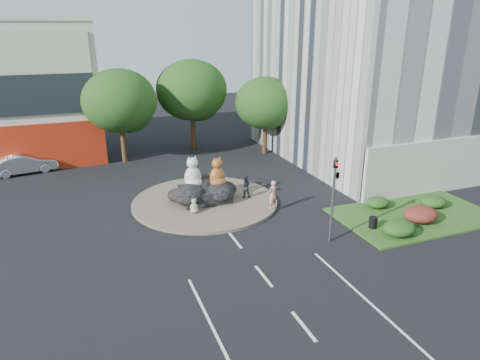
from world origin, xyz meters
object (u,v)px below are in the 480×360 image
(kitten_calico, at_px, (194,205))
(parked_car, at_px, (25,164))
(kitten_white, at_px, (229,196))
(cat_tabby, at_px, (217,172))
(cat_white, at_px, (193,172))
(pedestrian_pink, at_px, (273,195))
(pedestrian_dark, at_px, (245,187))
(litter_bin, at_px, (373,222))

(kitten_calico, relative_size, parked_car, 0.20)
(kitten_white, bearing_deg, kitten_calico, 154.85)
(kitten_calico, bearing_deg, cat_tabby, 48.51)
(parked_car, bearing_deg, kitten_calico, -150.87)
(kitten_white, distance_m, parked_car, 18.49)
(cat_white, xyz_separation_m, kitten_white, (2.18, -1.27, -1.60))
(cat_tabby, bearing_deg, kitten_white, -73.74)
(pedestrian_pink, bearing_deg, kitten_calico, -33.08)
(pedestrian_pink, height_order, parked_car, pedestrian_pink)
(pedestrian_dark, bearing_deg, parked_car, -27.76)
(cat_white, height_order, pedestrian_dark, cat_white)
(cat_white, relative_size, pedestrian_dark, 1.41)
(pedestrian_pink, xyz_separation_m, parked_car, (-15.92, 14.61, -0.34))
(cat_white, distance_m, kitten_white, 2.98)
(kitten_white, bearing_deg, cat_tabby, 80.23)
(kitten_calico, relative_size, litter_bin, 1.46)
(cat_tabby, distance_m, parked_car, 17.57)
(kitten_calico, bearing_deg, pedestrian_pink, -3.94)
(kitten_calico, relative_size, kitten_white, 1.17)
(parked_car, distance_m, litter_bin, 28.07)
(litter_bin, bearing_deg, kitten_white, 134.78)
(pedestrian_pink, relative_size, pedestrian_dark, 1.21)
(pedestrian_dark, bearing_deg, cat_tabby, -2.99)
(cat_white, relative_size, kitten_calico, 2.24)
(kitten_white, height_order, litter_bin, kitten_white)
(pedestrian_pink, bearing_deg, litter_bin, 114.22)
(cat_white, bearing_deg, cat_tabby, -20.15)
(pedestrian_pink, bearing_deg, parked_car, -62.09)
(parked_car, bearing_deg, cat_tabby, -141.69)
(kitten_white, relative_size, pedestrian_dark, 0.54)
(kitten_white, distance_m, litter_bin, 9.59)
(cat_white, height_order, parked_car, cat_white)
(kitten_calico, distance_m, litter_bin, 11.16)
(parked_car, bearing_deg, pedestrian_dark, -139.04)
(cat_tabby, bearing_deg, pedestrian_dark, -32.12)
(cat_white, distance_m, kitten_calico, 2.73)
(kitten_white, height_order, pedestrian_dark, pedestrian_dark)
(cat_white, xyz_separation_m, litter_bin, (8.93, -8.07, -1.76))
(cat_white, xyz_separation_m, pedestrian_dark, (3.49, -0.92, -1.23))
(cat_white, xyz_separation_m, parked_car, (-11.47, 11.21, -1.39))
(cat_white, distance_m, pedestrian_dark, 3.81)
(pedestrian_dark, height_order, litter_bin, pedestrian_dark)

